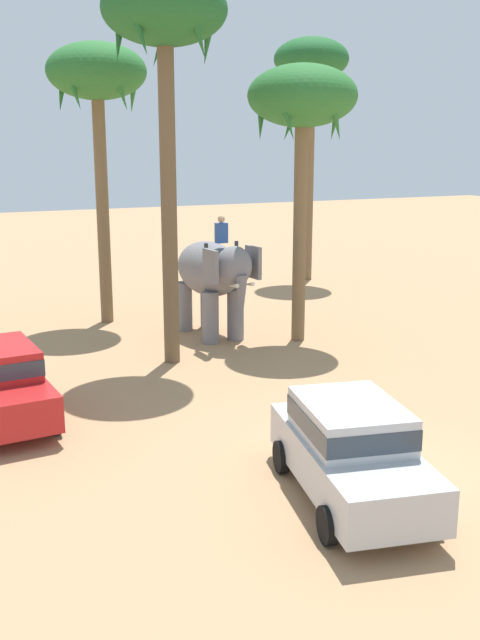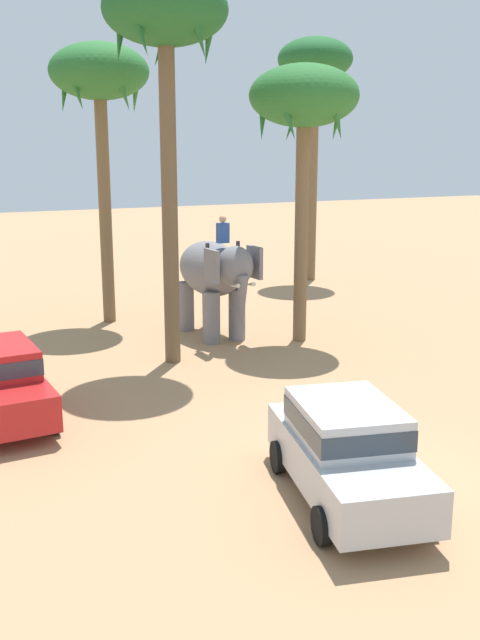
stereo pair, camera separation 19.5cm
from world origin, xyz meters
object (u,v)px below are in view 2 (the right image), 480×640
object	(u,v)px
palm_tree_far_back	(166,26)
palm_tree_behind_elephant	(315,69)
car_sedan_foreground	(346,448)
palm_tree_leaning_seaward	(100,81)
elephant_with_mahout	(214,275)
palm_tree_near_hut	(304,104)

from	to	relation	value
palm_tree_far_back	palm_tree_behind_elephant	bearing A→B (deg)	42.75
palm_tree_behind_elephant	car_sedan_foreground	bearing A→B (deg)	-119.65
palm_tree_behind_elephant	palm_tree_far_back	xyz separation A→B (m)	(-10.22, -9.45, -0.26)
car_sedan_foreground	palm_tree_leaning_seaward	distance (m)	16.04
elephant_with_mahout	palm_tree_behind_elephant	size ratio (longest dim) A/B	0.38
car_sedan_foreground	palm_tree_near_hut	size ratio (longest dim) A/B	0.53
palm_tree_near_hut	palm_tree_far_back	xyz separation A→B (m)	(-4.38, -0.48, 1.77)
car_sedan_foreground	palm_tree_behind_elephant	bearing A→B (deg)	60.35
elephant_with_mahout	palm_tree_leaning_seaward	world-z (taller)	palm_tree_leaning_seaward
palm_tree_behind_elephant	palm_tree_leaning_seaward	xyz separation A→B (m)	(-10.48, -3.95, -1.18)
car_sedan_foreground	palm_tree_leaning_seaward	world-z (taller)	palm_tree_leaning_seaward
car_sedan_foreground	palm_tree_near_hut	xyz separation A→B (m)	(4.62, 9.42, 6.14)
car_sedan_foreground	elephant_with_mahout	xyz separation A→B (m)	(2.42, 10.96, 1.06)
palm_tree_behind_elephant	palm_tree_near_hut	distance (m)	10.90
car_sedan_foreground	palm_tree_behind_elephant	world-z (taller)	palm_tree_behind_elephant
car_sedan_foreground	palm_tree_far_back	world-z (taller)	palm_tree_far_back
car_sedan_foreground	palm_tree_behind_elephant	size ratio (longest dim) A/B	0.42
elephant_with_mahout	palm_tree_far_back	world-z (taller)	palm_tree_far_back
car_sedan_foreground	elephant_with_mahout	distance (m)	11.28
car_sedan_foreground	palm_tree_near_hut	distance (m)	12.16
car_sedan_foreground	palm_tree_far_back	size ratio (longest dim) A/B	0.43
elephant_with_mahout	palm_tree_behind_elephant	distance (m)	13.06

